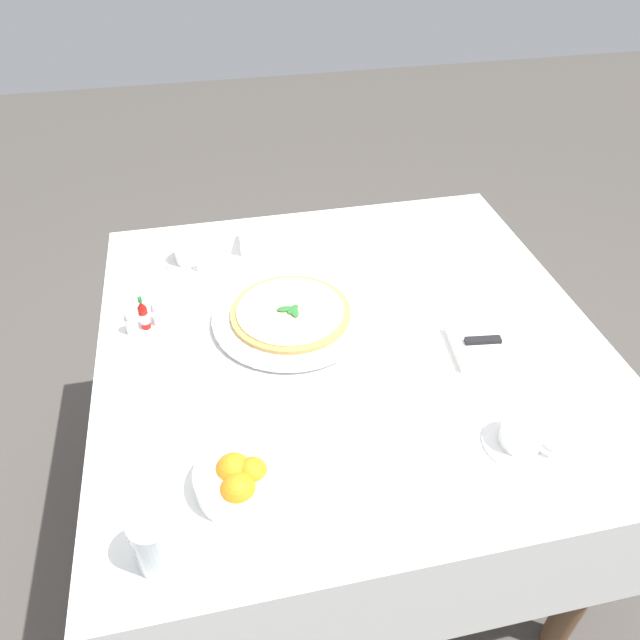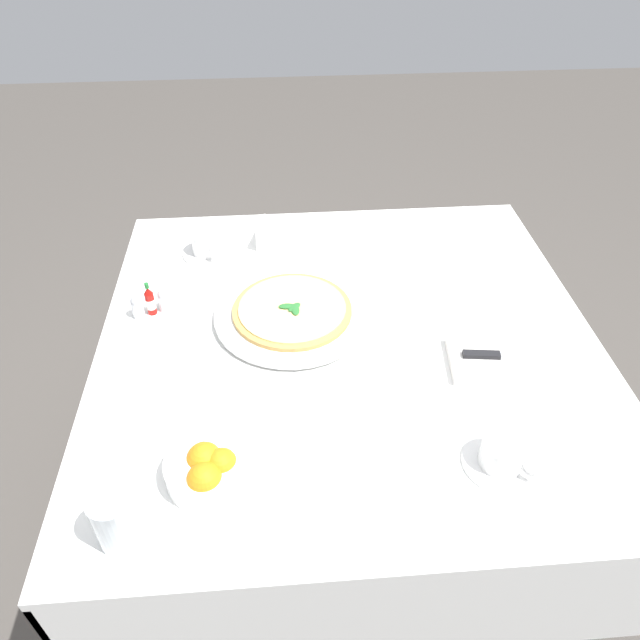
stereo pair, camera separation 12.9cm
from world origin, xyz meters
name	(u,v)px [view 2 (the right image)]	position (x,y,z in m)	size (l,w,h in m)	color
ground_plane	(341,521)	(0.00, 0.00, 0.00)	(8.00, 8.00, 0.00)	#4C4742
dining_table	(347,380)	(0.00, 0.00, 0.60)	(1.07, 1.07, 0.73)	white
pizza_plate	(292,314)	(-0.12, 0.07, 0.74)	(0.35, 0.35, 0.02)	white
pizza	(292,309)	(-0.12, 0.07, 0.76)	(0.26, 0.26, 0.02)	tan
coffee_cup_left_edge	(207,244)	(-0.32, 0.35, 0.76)	(0.13, 0.13, 0.06)	white
coffee_cup_right_edge	(503,455)	(0.22, -0.35, 0.76)	(0.13, 0.13, 0.06)	white
water_glass_far_left	(117,522)	(-0.40, -0.44, 0.78)	(0.07, 0.07, 0.10)	white
napkin_folded	(504,361)	(0.31, -0.11, 0.74)	(0.23, 0.15, 0.02)	white
dinner_knife	(506,356)	(0.31, -0.11, 0.76)	(0.20, 0.04, 0.01)	silver
citrus_bowl	(210,468)	(-0.27, -0.34, 0.76)	(0.15, 0.15, 0.07)	white
hot_sauce_bottle	(150,301)	(-0.43, 0.11, 0.77)	(0.02, 0.02, 0.08)	#B7140F
salt_shaker	(164,301)	(-0.40, 0.12, 0.76)	(0.03, 0.03, 0.06)	white
pepper_shaker	(138,308)	(-0.46, 0.10, 0.76)	(0.03, 0.03, 0.06)	white
menu_card	(261,233)	(-0.19, 0.39, 0.76)	(0.03, 0.09, 0.06)	white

